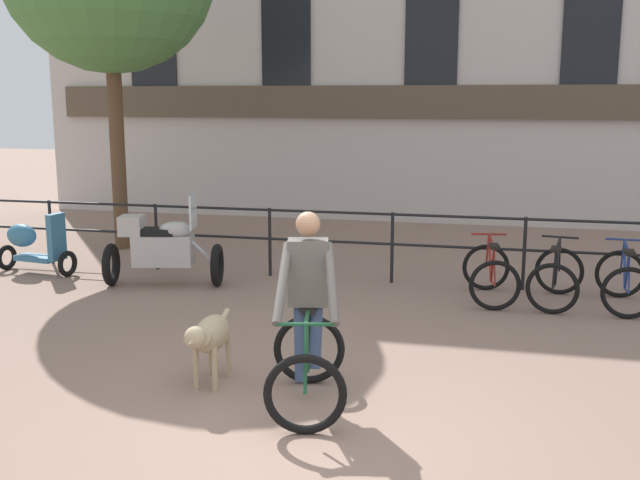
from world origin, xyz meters
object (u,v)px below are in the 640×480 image
at_px(parked_motorcycle, 162,248).
at_px(parked_bicycle_near_lamp, 490,274).
at_px(parked_scooter, 33,244).
at_px(parked_bicycle_mid_left, 556,277).
at_px(cyclist_with_bike, 308,319).
at_px(parked_bicycle_mid_right, 624,281).
at_px(dog, 210,336).

bearing_deg(parked_motorcycle, parked_bicycle_near_lamp, -98.26).
bearing_deg(parked_bicycle_near_lamp, parked_scooter, -7.01).
relative_size(parked_bicycle_mid_left, parked_scooter, 0.90).
xyz_separation_m(parked_motorcycle, parked_scooter, (-2.31, 0.29, -0.10)).
height_order(cyclist_with_bike, parked_bicycle_mid_right, cyclist_with_bike).
xyz_separation_m(parked_bicycle_mid_left, parked_bicycle_mid_right, (0.85, -0.00, 0.00)).
bearing_deg(cyclist_with_bike, parked_bicycle_mid_left, 45.91).
bearing_deg(parked_scooter, cyclist_with_bike, -117.12).
bearing_deg(parked_motorcycle, parked_scooter, 70.79).
height_order(cyclist_with_bike, dog, cyclist_with_bike).
distance_m(parked_motorcycle, parked_bicycle_near_lamp, 4.64).
relative_size(cyclist_with_bike, parked_bicycle_near_lamp, 1.44).
bearing_deg(parked_bicycle_mid_right, dog, 44.41).
bearing_deg(parked_motorcycle, dog, -160.77).
xyz_separation_m(cyclist_with_bike, dog, (-0.99, 0.15, -0.28)).
distance_m(cyclist_with_bike, parked_scooter, 6.63).
height_order(dog, parked_motorcycle, parked_motorcycle).
bearing_deg(parked_scooter, parked_bicycle_mid_right, -81.30).
distance_m(cyclist_with_bike, parked_bicycle_mid_left, 4.58).
distance_m(parked_motorcycle, parked_scooter, 2.33).
relative_size(dog, parked_motorcycle, 0.58).
bearing_deg(parked_bicycle_mid_right, cyclist_with_bike, 53.10).
xyz_separation_m(parked_motorcycle, parked_bicycle_mid_left, (5.47, 0.31, -0.20)).
bearing_deg(parked_scooter, parked_motorcycle, -88.57).
height_order(dog, parked_scooter, parked_scooter).
xyz_separation_m(dog, parked_bicycle_mid_left, (3.38, 3.74, -0.13)).
bearing_deg(dog, parked_scooter, 138.88).
height_order(parked_motorcycle, parked_scooter, parked_motorcycle).
bearing_deg(parked_motorcycle, parked_bicycle_mid_right, -99.27).
relative_size(parked_bicycle_mid_right, parked_scooter, 0.86).
relative_size(parked_bicycle_near_lamp, parked_bicycle_mid_left, 0.99).
xyz_separation_m(cyclist_with_bike, parked_bicycle_near_lamp, (1.54, 3.89, -0.41)).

